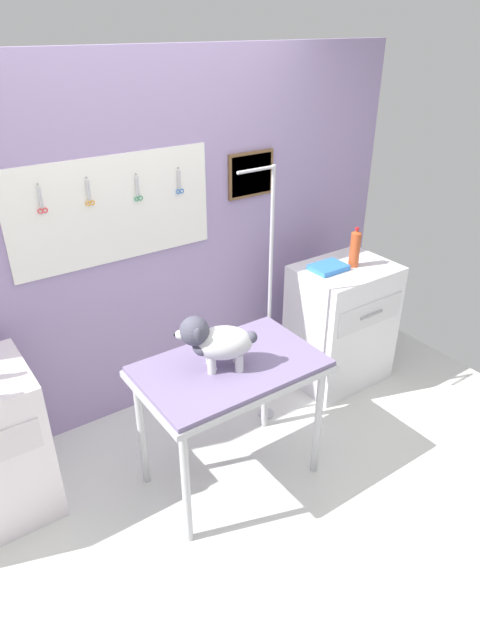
% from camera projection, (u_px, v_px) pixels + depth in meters
% --- Properties ---
extents(ground, '(4.40, 4.00, 0.04)m').
position_uv_depth(ground, '(259.00, 509.00, 3.05)').
color(ground, silver).
extents(rear_wall_panel, '(4.00, 0.09, 2.30)m').
position_uv_depth(rear_wall_panel, '(142.00, 247.00, 3.39)').
color(rear_wall_panel, '#9A85B4').
rests_on(rear_wall_panel, ground).
extents(grooming_table, '(1.00, 0.63, 0.81)m').
position_uv_depth(grooming_table, '(230.00, 377.00, 2.90)').
color(grooming_table, '#B7B7BC').
rests_on(grooming_table, ground).
extents(grooming_arm, '(0.30, 0.11, 1.72)m').
position_uv_depth(grooming_arm, '(268.00, 314.00, 3.35)').
color(grooming_arm, '#B7B7BC').
rests_on(grooming_arm, ground).
extents(dog, '(0.41, 0.31, 0.31)m').
position_uv_depth(dog, '(215.00, 341.00, 2.75)').
color(dog, silver).
rests_on(dog, grooming_table).
extents(cabinet_right, '(0.68, 0.54, 0.92)m').
position_uv_depth(cabinet_right, '(341.00, 324.00, 3.94)').
color(cabinet_right, silver).
rests_on(cabinet_right, ground).
extents(soda_bottle, '(0.07, 0.07, 0.28)m').
position_uv_depth(soda_bottle, '(355.00, 248.00, 3.66)').
color(soda_bottle, '#B24722').
rests_on(soda_bottle, cabinet_right).
extents(supply_tray, '(0.24, 0.18, 0.04)m').
position_uv_depth(supply_tray, '(328.00, 267.00, 3.66)').
color(supply_tray, '#3174C6').
rests_on(supply_tray, cabinet_right).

